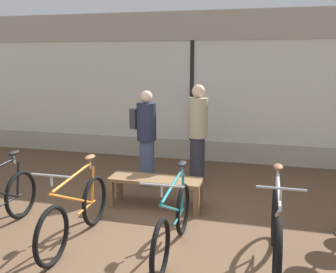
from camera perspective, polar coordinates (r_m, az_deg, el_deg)
The scene contains 8 objects.
ground_plane at distance 4.84m, azimuth -5.95°, elevation -15.79°, with size 24.00×24.00×0.00m, color brown.
shop_back_wall at distance 8.17m, azimuth 3.69°, elevation 7.67°, with size 12.00×0.08×3.20m.
bicycle_left at distance 4.81m, azimuth -13.84°, elevation -11.27°, with size 0.46×1.75×1.02m.
bicycle_right at distance 4.44m, azimuth 0.82°, elevation -13.06°, with size 0.46×1.74×1.01m.
bicycle_far_right at distance 4.35m, azimuth 16.13°, elevation -13.61°, with size 0.46×1.76×1.06m.
display_bench at distance 5.71m, azimuth -1.87°, elevation -7.15°, with size 1.40×0.44×0.46m.
customer_near_rack at distance 6.56m, azimuth 4.55°, elevation 0.52°, with size 0.36×0.36×1.79m.
customer_by_window at distance 6.58m, azimuth -3.38°, elevation 0.25°, with size 0.56×0.48×1.69m.
Camera 1 is at (1.53, -4.00, 2.25)m, focal length 40.00 mm.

